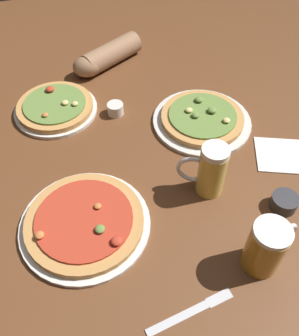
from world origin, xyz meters
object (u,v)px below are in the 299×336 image
at_px(pizza_plate_near, 85,222).
at_px(beer_mug_dark, 210,170).
at_px(diner_arm, 105,57).
at_px(ramekin_butter, 115,109).
at_px(knife_right, 191,312).
at_px(napkin_folded, 281,155).
at_px(beer_mug_amber, 267,247).
at_px(ramekin_sauce, 284,202).
at_px(pizza_plate_side, 202,119).
at_px(pizza_plate_far, 55,107).

height_order(pizza_plate_near, beer_mug_dark, beer_mug_dark).
distance_m(pizza_plate_near, diner_arm, 0.71).
relative_size(ramekin_butter, knife_right, 0.25).
height_order(beer_mug_dark, napkin_folded, beer_mug_dark).
relative_size(beer_mug_dark, napkin_folded, 1.10).
distance_m(pizza_plate_near, ramekin_butter, 0.44).
bearing_deg(knife_right, diner_arm, 91.64).
distance_m(ramekin_butter, diner_arm, 0.28).
bearing_deg(diner_arm, ramekin_butter, -92.64).
bearing_deg(diner_arm, pizza_plate_near, -103.66).
bearing_deg(beer_mug_amber, diner_arm, 104.21).
bearing_deg(ramekin_sauce, diner_arm, 115.06).
xyz_separation_m(pizza_plate_side, ramekin_butter, (-0.26, 0.11, 0.00)).
bearing_deg(pizza_plate_far, napkin_folded, -29.85).
xyz_separation_m(pizza_plate_side, napkin_folded, (0.18, -0.20, -0.01)).
relative_size(pizza_plate_near, diner_arm, 1.21).
xyz_separation_m(pizza_plate_far, ramekin_sauce, (0.56, -0.54, 0.00)).
relative_size(beer_mug_amber, ramekin_butter, 2.76).
height_order(pizza_plate_far, ramekin_butter, pizza_plate_far).
xyz_separation_m(pizza_plate_side, ramekin_sauce, (0.10, -0.36, 0.00)).
bearing_deg(pizza_plate_near, diner_arm, 76.34).
bearing_deg(diner_arm, napkin_folded, -53.45).
xyz_separation_m(pizza_plate_near, beer_mug_amber, (0.39, -0.20, 0.06)).
height_order(pizza_plate_far, diner_arm, diner_arm).
bearing_deg(pizza_plate_far, beer_mug_dark, -48.52).
relative_size(ramekin_butter, napkin_folded, 0.37).
xyz_separation_m(beer_mug_dark, diner_arm, (-0.18, 0.65, -0.04)).
bearing_deg(beer_mug_dark, pizza_plate_side, 73.83).
xyz_separation_m(pizza_plate_far, napkin_folded, (0.64, -0.37, -0.01)).
xyz_separation_m(ramekin_sauce, napkin_folded, (0.08, 0.17, -0.02)).
distance_m(beer_mug_amber, napkin_folded, 0.37).
relative_size(pizza_plate_near, pizza_plate_far, 1.22).
distance_m(pizza_plate_far, beer_mug_dark, 0.58).
relative_size(napkin_folded, knife_right, 0.69).
height_order(knife_right, diner_arm, diner_arm).
bearing_deg(pizza_plate_side, beer_mug_dark, -106.17).
relative_size(knife_right, diner_arm, 0.76).
relative_size(pizza_plate_side, knife_right, 1.51).
bearing_deg(napkin_folded, pizza_plate_side, 132.96).
height_order(pizza_plate_near, pizza_plate_far, pizza_plate_far).
bearing_deg(diner_arm, pizza_plate_side, -57.14).
bearing_deg(pizza_plate_side, knife_right, -111.26).
bearing_deg(pizza_plate_side, diner_arm, 122.86).
relative_size(pizza_plate_side, beer_mug_amber, 2.16).
bearing_deg(knife_right, napkin_folded, 43.06).
height_order(napkin_folded, diner_arm, diner_arm).
bearing_deg(pizza_plate_far, diner_arm, 46.79).
distance_m(pizza_plate_side, napkin_folded, 0.27).
bearing_deg(napkin_folded, pizza_plate_far, 150.15).
xyz_separation_m(pizza_plate_side, knife_right, (-0.22, -0.57, -0.01)).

